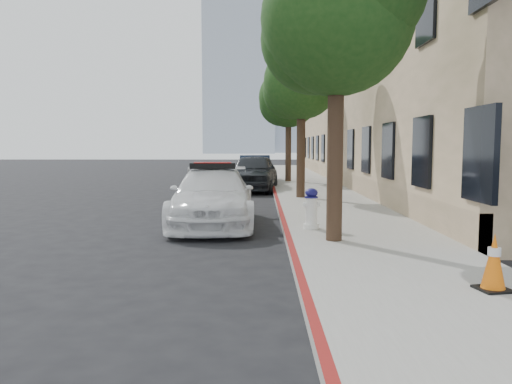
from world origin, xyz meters
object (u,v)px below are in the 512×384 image
object	(u,v)px
parked_car_mid	(254,172)
traffic_cone	(494,262)
fire_hydrant	(311,209)
parked_car_far	(255,170)
police_car	(213,197)

from	to	relation	value
parked_car_mid	traffic_cone	xyz separation A→B (m)	(3.19, -15.39, -0.29)
fire_hydrant	traffic_cone	bearing A→B (deg)	-69.02
parked_car_far	police_car	bearing A→B (deg)	-94.91
police_car	fire_hydrant	size ratio (longest dim) A/B	5.55
parked_car_mid	parked_car_far	size ratio (longest dim) A/B	1.06
police_car	fire_hydrant	world-z (taller)	police_car
police_car	parked_car_far	size ratio (longest dim) A/B	1.10
parked_car_mid	fire_hydrant	world-z (taller)	parked_car_mid
parked_car_mid	traffic_cone	bearing A→B (deg)	-72.57
fire_hydrant	police_car	bearing A→B (deg)	147.84
police_car	traffic_cone	xyz separation A→B (m)	(4.05, -6.04, -0.20)
parked_car_far	fire_hydrant	world-z (taller)	parked_car_far
parked_car_far	traffic_cone	world-z (taller)	parked_car_far
parked_car_mid	parked_car_far	distance (m)	4.02
police_car	fire_hydrant	xyz separation A→B (m)	(2.26, -1.41, -0.12)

